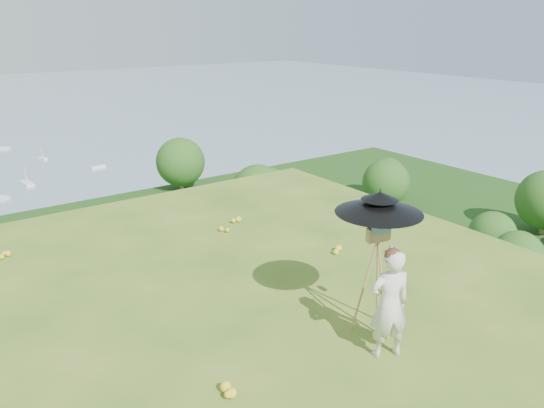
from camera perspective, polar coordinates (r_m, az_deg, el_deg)
ground at (r=7.44m, az=-7.79°, el=-16.00°), size 14.00×14.00×0.00m
wildflowers at (r=7.60m, az=-8.73°, el=-14.71°), size 10.00×10.50×0.12m
painter at (r=7.19m, az=12.51°, el=-10.45°), size 0.65×0.54×1.54m
field_easel at (r=7.65m, az=11.06°, el=-7.59°), size 0.82×0.82×1.74m
sun_umbrella at (r=7.32m, az=11.40°, el=-1.05°), size 1.42×1.42×0.71m
painter_cap at (r=6.87m, az=12.93°, el=-5.15°), size 0.27×0.30×0.10m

